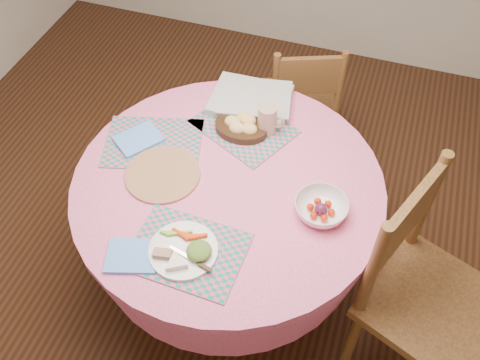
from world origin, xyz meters
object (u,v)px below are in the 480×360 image
(dinner_plate, at_px, (184,251))
(wicker_trivet, at_px, (163,174))
(dining_table, at_px, (229,211))
(chair_back, at_px, (301,102))
(latte_mug, at_px, (268,120))
(fruit_bowl, at_px, (321,208))
(bread_bowl, at_px, (242,125))
(chair_right, at_px, (421,290))

(dinner_plate, bearing_deg, wicker_trivet, 125.43)
(dining_table, distance_m, chair_back, 0.91)
(wicker_trivet, bearing_deg, chair_back, 69.31)
(wicker_trivet, xyz_separation_m, latte_mug, (0.32, 0.37, 0.07))
(dining_table, relative_size, latte_mug, 9.36)
(wicker_trivet, xyz_separation_m, fruit_bowl, (0.64, 0.01, 0.02))
(bread_bowl, height_order, fruit_bowl, bread_bowl)
(wicker_trivet, bearing_deg, latte_mug, 48.41)
(latte_mug, bearing_deg, dinner_plate, -98.55)
(dinner_plate, relative_size, fruit_bowl, 1.03)
(chair_back, bearing_deg, chair_right, 103.96)
(dining_table, bearing_deg, chair_right, -7.65)
(chair_right, bearing_deg, dinner_plate, 128.84)
(chair_back, bearing_deg, wicker_trivet, 47.73)
(dining_table, height_order, chair_right, chair_right)
(latte_mug, xyz_separation_m, fruit_bowl, (0.31, -0.35, -0.04))
(chair_right, distance_m, wicker_trivet, 1.09)
(dinner_plate, bearing_deg, dining_table, 84.55)
(bread_bowl, bearing_deg, chair_right, -24.81)
(dining_table, height_order, wicker_trivet, wicker_trivet)
(dinner_plate, bearing_deg, chair_right, 16.66)
(latte_mug, bearing_deg, bread_bowl, -162.82)
(chair_back, relative_size, latte_mug, 6.39)
(chair_back, height_order, bread_bowl, chair_back)
(dining_table, bearing_deg, chair_back, 83.70)
(dining_table, xyz_separation_m, dinner_plate, (-0.03, -0.36, 0.22))
(chair_back, xyz_separation_m, latte_mug, (-0.03, -0.58, 0.38))
(wicker_trivet, bearing_deg, chair_right, -3.15)
(bread_bowl, bearing_deg, dining_table, -82.73)
(fruit_bowl, bearing_deg, chair_right, -9.57)
(dining_table, relative_size, wicker_trivet, 4.13)
(chair_right, xyz_separation_m, latte_mug, (-0.75, 0.43, 0.28))
(wicker_trivet, distance_m, dinner_plate, 0.38)
(latte_mug, bearing_deg, chair_right, -29.65)
(chair_right, xyz_separation_m, bread_bowl, (-0.85, 0.39, 0.24))
(wicker_trivet, distance_m, fruit_bowl, 0.64)
(dining_table, distance_m, latte_mug, 0.42)
(chair_back, xyz_separation_m, wicker_trivet, (-0.36, -0.94, 0.31))
(chair_back, xyz_separation_m, dinner_plate, (-0.13, -1.26, 0.33))
(dining_table, relative_size, fruit_bowl, 5.13)
(chair_back, relative_size, fruit_bowl, 3.51)
(chair_right, bearing_deg, latte_mug, 82.53)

